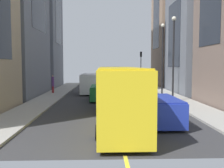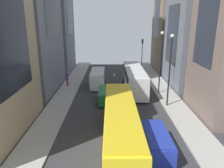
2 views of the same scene
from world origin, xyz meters
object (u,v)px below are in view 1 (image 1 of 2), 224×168
(pedestrian_crossing_mid, at_px, (53,84))
(traffic_light_near_corner, at_px, (141,62))
(city_bus_white, at_px, (133,79))
(streetcar_yellow, at_px, (118,90))
(car_green_0, at_px, (99,92))
(delivery_van_white, at_px, (89,82))
(car_blue_1, at_px, (162,108))
(pedestrian_walking_far, at_px, (129,81))

(pedestrian_crossing_mid, xyz_separation_m, traffic_light_near_corner, (-13.36, -13.30, 2.96))
(city_bus_white, relative_size, streetcar_yellow, 0.87)
(car_green_0, bearing_deg, traffic_light_near_corner, -110.37)
(city_bus_white, height_order, streetcar_yellow, streetcar_yellow)
(streetcar_yellow, distance_m, delivery_van_white, 16.93)
(delivery_van_white, distance_m, traffic_light_near_corner, 15.97)
(delivery_van_white, relative_size, traffic_light_near_corner, 0.97)
(car_green_0, relative_size, car_blue_1, 0.96)
(car_green_0, xyz_separation_m, pedestrian_crossing_mid, (6.08, -6.31, 0.45))
(delivery_van_white, bearing_deg, streetcar_yellow, 99.40)
(car_green_0, bearing_deg, car_blue_1, 110.86)
(car_blue_1, relative_size, traffic_light_near_corner, 0.78)
(car_green_0, xyz_separation_m, traffic_light_near_corner, (-7.28, -19.60, 3.40))
(car_green_0, height_order, pedestrian_crossing_mid, pedestrian_crossing_mid)
(city_bus_white, bearing_deg, car_green_0, 48.12)
(car_green_0, bearing_deg, city_bus_white, -131.88)
(traffic_light_near_corner, bearing_deg, car_blue_1, 84.12)
(city_bus_white, relative_size, car_green_0, 2.47)
(city_bus_white, xyz_separation_m, pedestrian_crossing_mid, (10.13, -1.79, -0.63))
(delivery_van_white, height_order, traffic_light_near_corner, traffic_light_near_corner)
(streetcar_yellow, xyz_separation_m, car_green_0, (1.38, -10.20, -1.20))
(pedestrian_crossing_mid, bearing_deg, city_bus_white, 139.00)
(traffic_light_near_corner, bearing_deg, pedestrian_crossing_mid, 44.87)
(delivery_van_white, relative_size, pedestrian_crossing_mid, 2.54)
(city_bus_white, bearing_deg, streetcar_yellow, 79.72)
(pedestrian_walking_far, bearing_deg, streetcar_yellow, -55.24)
(city_bus_white, distance_m, car_green_0, 6.16)
(city_bus_white, distance_m, delivery_van_white, 5.80)
(city_bus_white, distance_m, traffic_light_near_corner, 15.60)
(delivery_van_white, height_order, car_green_0, delivery_van_white)
(car_blue_1, bearing_deg, traffic_light_near_corner, -95.88)
(pedestrian_walking_far, bearing_deg, pedestrian_crossing_mid, -92.97)
(pedestrian_walking_far, distance_m, traffic_light_near_corner, 4.64)
(city_bus_white, height_order, car_green_0, city_bus_white)
(streetcar_yellow, height_order, traffic_light_near_corner, traffic_light_near_corner)
(traffic_light_near_corner, bearing_deg, pedestrian_walking_far, 44.62)
(city_bus_white, xyz_separation_m, car_green_0, (4.05, 4.52, -1.08))
(pedestrian_walking_far, bearing_deg, car_blue_1, -49.49)
(car_blue_1, bearing_deg, streetcar_yellow, -13.55)
(streetcar_yellow, relative_size, car_green_0, 2.85)
(city_bus_white, distance_m, car_blue_1, 15.42)
(streetcar_yellow, relative_size, pedestrian_crossing_mid, 5.59)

